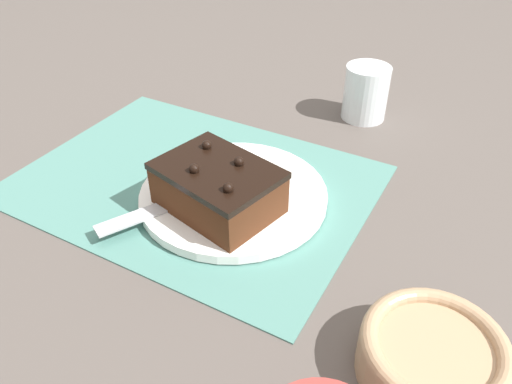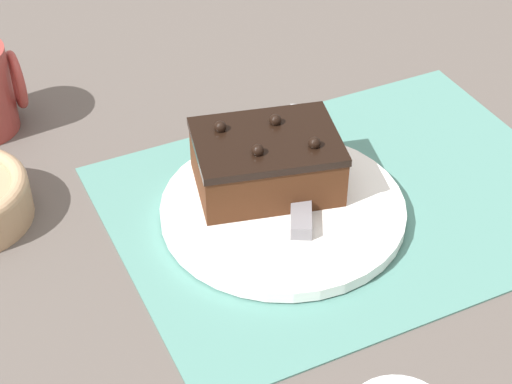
% 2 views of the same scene
% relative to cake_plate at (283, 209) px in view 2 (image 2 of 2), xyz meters
% --- Properties ---
extents(ground_plane, '(3.00, 3.00, 0.00)m').
position_rel_cake_plate_xyz_m(ground_plane, '(0.07, -0.01, -0.01)').
color(ground_plane, '#544C47').
extents(placemat_woven, '(0.46, 0.34, 0.00)m').
position_rel_cake_plate_xyz_m(placemat_woven, '(0.07, -0.01, -0.01)').
color(placemat_woven, slate).
rests_on(placemat_woven, ground_plane).
extents(cake_plate, '(0.24, 0.24, 0.01)m').
position_rel_cake_plate_xyz_m(cake_plate, '(0.00, 0.00, 0.00)').
color(cake_plate, white).
rests_on(cake_plate, placemat_woven).
extents(chocolate_cake, '(0.16, 0.13, 0.07)m').
position_rel_cake_plate_xyz_m(chocolate_cake, '(-0.00, 0.04, 0.03)').
color(chocolate_cake, '#472614').
rests_on(chocolate_cake, cake_plate).
extents(serving_knife, '(0.12, 0.21, 0.01)m').
position_rel_cake_plate_xyz_m(serving_knife, '(0.03, 0.01, 0.01)').
color(serving_knife, slate).
rests_on(serving_knife, cake_plate).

